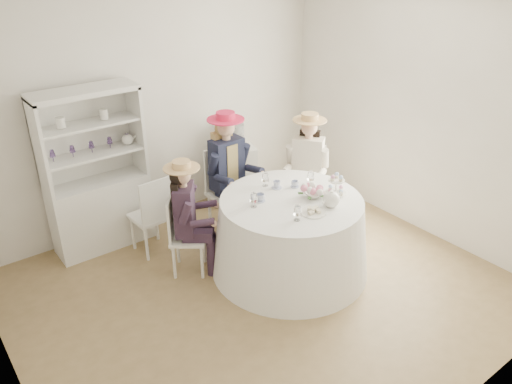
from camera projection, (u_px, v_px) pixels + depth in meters
ground at (262, 289)px, 4.99m from camera, size 4.50×4.50×0.00m
ceiling at (264, 3)px, 3.77m from camera, size 4.50×4.50×0.00m
wall_back at (157, 110)px, 5.80m from camera, size 4.50×0.00×4.50m
wall_front at (470, 274)px, 2.97m from camera, size 4.50×0.00×4.50m
wall_right at (420, 116)px, 5.60m from camera, size 0.00×4.50×4.50m
tea_table at (290, 235)px, 5.13m from camera, size 1.63×1.63×0.82m
hutch at (99, 193)px, 5.47m from camera, size 1.11×0.51×1.81m
side_table at (234, 173)px, 6.53m from camera, size 0.64×0.64×0.78m
hatbox at (233, 135)px, 6.29m from camera, size 0.32×0.32×0.29m
guest_left at (187, 211)px, 4.97m from camera, size 0.54×0.52×1.25m
guest_mid at (228, 166)px, 5.65m from camera, size 0.53×0.55×1.46m
guest_right at (307, 163)px, 5.86m from camera, size 0.59×0.56×1.38m
spare_chair at (152, 213)px, 5.37m from camera, size 0.40×0.40×0.92m
teacup_a at (260, 198)px, 4.90m from camera, size 0.09×0.09×0.07m
teacup_b at (277, 185)px, 5.15m from camera, size 0.09×0.09×0.07m
teacup_c at (295, 184)px, 5.18m from camera, size 0.10×0.10×0.06m
flower_bowl at (314, 195)px, 4.98m from camera, size 0.22×0.22×0.05m
flower_arrangement at (312, 189)px, 4.94m from camera, size 0.19×0.19×0.07m
table_teapot at (331, 199)px, 4.79m from camera, size 0.23×0.16×0.17m
sandwich_plate at (313, 212)px, 4.69m from camera, size 0.24×0.24×0.05m
cupcake_stand at (336, 187)px, 5.03m from camera, size 0.22×0.22×0.21m
stemware_set at (292, 193)px, 4.91m from camera, size 0.85×0.82×0.15m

